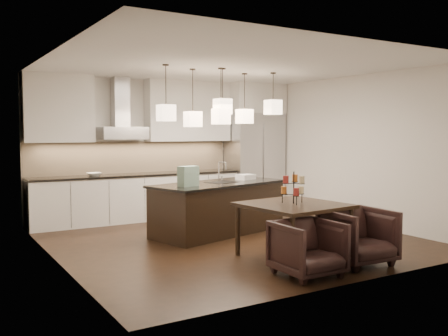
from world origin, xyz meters
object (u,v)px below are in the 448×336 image
refrigerator (254,162)px  dining_table (293,230)px  armchair_right (358,236)px  island_body (219,209)px  armchair_left (308,248)px

refrigerator → dining_table: 4.37m
refrigerator → armchair_right: (-1.45, -4.55, -0.70)m
refrigerator → island_body: refrigerator is taller
armchair_left → armchair_right: bearing=6.2°
armchair_left → armchair_right: (0.93, 0.08, 0.03)m
dining_table → armchair_left: (-0.42, -0.80, -0.04)m
armchair_right → island_body: bearing=105.1°
island_body → dining_table: (0.04, -1.98, -0.04)m
refrigerator → dining_table: size_ratio=1.71×
island_body → dining_table: bearing=-104.0°
armchair_left → dining_table: bearing=63.3°
armchair_right → refrigerator: bearing=75.8°
dining_table → armchair_right: dining_table is taller
island_body → dining_table: 1.98m
refrigerator → armchair_left: bearing=-117.3°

